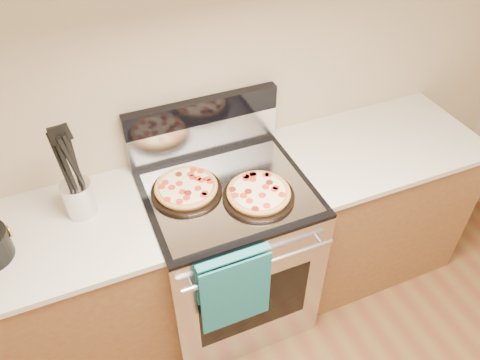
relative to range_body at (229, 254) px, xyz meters
name	(u,v)px	position (x,y,z in m)	size (l,w,h in m)	color
wall_back	(197,71)	(0.00, 0.35, 0.90)	(4.00, 4.00, 0.00)	tan
range_body	(229,254)	(0.00, 0.00, 0.00)	(0.76, 0.68, 0.90)	#B7B7BC
oven_window	(255,305)	(0.00, -0.34, 0.00)	(0.56, 0.01, 0.40)	black
cooktop	(227,191)	(0.00, 0.00, 0.46)	(0.76, 0.68, 0.02)	black
backsplash_lower	(204,136)	(0.00, 0.31, 0.56)	(0.76, 0.06, 0.18)	silver
backsplash_upper	(202,111)	(0.00, 0.31, 0.71)	(0.76, 0.06, 0.12)	black
oven_handle	(260,265)	(0.00, -0.38, 0.35)	(0.03, 0.03, 0.70)	silver
dish_towel	(234,288)	(-0.12, -0.38, 0.25)	(0.32, 0.05, 0.42)	#1B5B89
foil_sheet	(229,193)	(0.00, -0.03, 0.47)	(0.70, 0.55, 0.01)	gray
cabinet_left	(56,307)	(-0.88, 0.03, -0.01)	(1.00, 0.62, 0.88)	brown
countertop_left	(28,245)	(-0.88, 0.03, 0.45)	(1.02, 0.64, 0.03)	beige
cabinet_right	(365,206)	(0.88, 0.03, -0.01)	(1.00, 0.62, 0.88)	brown
countertop_right	(381,145)	(0.88, 0.03, 0.45)	(1.02, 0.64, 0.03)	beige
pepperoni_pizza_back	(186,189)	(-0.18, 0.05, 0.50)	(0.32, 0.32, 0.04)	#AC6B34
pepperoni_pizza_front	(259,194)	(0.11, -0.11, 0.50)	(0.32, 0.32, 0.04)	#AC6B34
utensil_crock	(79,198)	(-0.64, 0.12, 0.54)	(0.13, 0.13, 0.16)	silver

